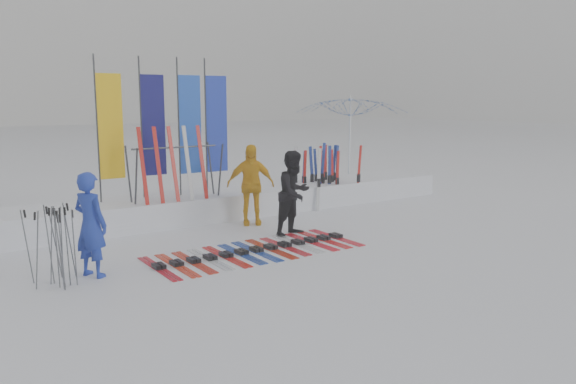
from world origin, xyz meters
TOP-DOWN VIEW (x-y plane):
  - ground at (0.00, 0.00)m, footprint 120.00×120.00m
  - snow_bank at (0.00, 4.60)m, footprint 14.00×1.60m
  - person_blue at (-3.74, 1.44)m, footprint 0.66×0.74m
  - person_black at (0.60, 1.96)m, footprint 1.01×0.87m
  - person_yellow at (0.35, 3.34)m, footprint 1.17×0.84m
  - tent_canopy at (5.19, 5.51)m, footprint 4.30×4.33m
  - ski_row at (-0.78, 1.22)m, footprint 4.02×1.68m
  - pole_cluster at (-4.31, 1.29)m, footprint 0.78×0.80m
  - feather_flags at (-1.01, 4.77)m, footprint 3.11×0.23m
  - ski_rack at (-1.09, 4.20)m, footprint 2.04×0.80m
  - upright_skis at (3.27, 4.39)m, footprint 1.50×1.09m

SIDE VIEW (x-z plane):
  - ground at x=0.00m, z-range 0.00..0.00m
  - ski_row at x=-0.78m, z-range 0.00..0.07m
  - snow_bank at x=0.00m, z-range 0.00..0.60m
  - pole_cluster at x=-4.31m, z-range -0.02..1.24m
  - upright_skis at x=3.27m, z-range -0.07..1.63m
  - person_blue at x=-3.74m, z-range 0.00..1.71m
  - person_black at x=0.60m, z-range 0.00..1.79m
  - person_yellow at x=0.35m, z-range 0.00..1.84m
  - ski_rack at x=-1.09m, z-range 0.77..2.00m
  - tent_canopy at x=5.19m, z-range 0.00..3.03m
  - feather_flags at x=-1.01m, z-range 0.64..3.84m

